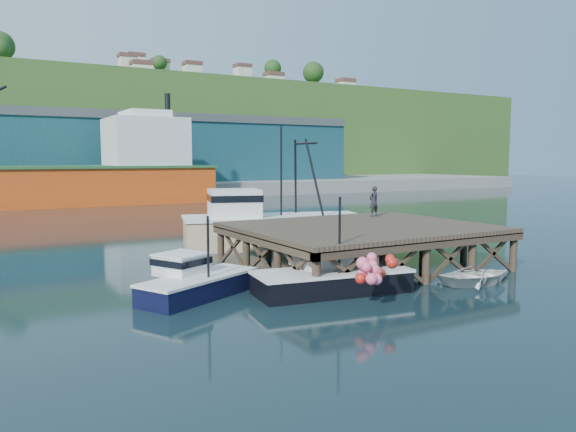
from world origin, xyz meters
TOP-DOWN VIEW (x-y plane):
  - ground at (0.00, 0.00)m, footprint 300.00×300.00m
  - wharf at (5.50, -0.19)m, footprint 12.00×10.00m
  - far_quay at (0.00, 70.00)m, footprint 160.00×40.00m
  - warehouse_mid at (0.00, 65.00)m, footprint 28.00×16.00m
  - warehouse_right at (30.00, 65.00)m, footprint 30.00×16.00m
  - cargo_ship at (-8.46, 48.00)m, footprint 55.50×10.00m
  - hillside at (0.00, 100.00)m, footprint 220.00×50.00m
  - boat_navy at (-4.09, -1.75)m, footprint 5.55×4.07m
  - boat_black at (1.06, -3.74)m, footprint 6.74×5.61m
  - trawler at (4.57, 8.02)m, footprint 11.92×6.98m
  - dinghy at (7.49, -5.80)m, footprint 3.74×2.80m
  - dockworker at (8.72, 3.05)m, footprint 0.69×0.50m

SIDE VIEW (x-z plane):
  - ground at x=0.00m, z-range 0.00..0.00m
  - dinghy at x=7.49m, z-range 0.00..0.74m
  - boat_navy at x=-4.09m, z-range -0.98..2.31m
  - boat_black at x=1.06m, z-range -1.26..2.73m
  - far_quay at x=0.00m, z-range 0.00..2.00m
  - trawler at x=4.57m, z-range -2.21..5.32m
  - wharf at x=5.50m, z-range 0.63..3.25m
  - dockworker at x=8.72m, z-range 2.12..3.89m
  - cargo_ship at x=-8.46m, z-range -3.56..10.19m
  - warehouse_mid at x=0.00m, z-range 2.00..11.00m
  - warehouse_right at x=30.00m, z-range 2.00..11.00m
  - hillside at x=0.00m, z-range 0.00..22.00m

